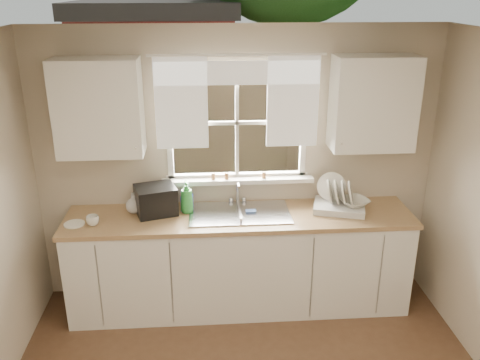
{
  "coord_description": "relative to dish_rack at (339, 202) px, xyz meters",
  "views": [
    {
      "loc": [
        -0.29,
        -2.34,
        2.79
      ],
      "look_at": [
        0.0,
        1.65,
        1.25
      ],
      "focal_mm": 38.0,
      "sensor_mm": 36.0,
      "label": 1
    }
  ],
  "objects": [
    {
      "name": "upper_cabinet_right",
      "position": [
        0.26,
        0.09,
        0.87
      ],
      "size": [
        0.7,
        0.33,
        0.8
      ],
      "primitive_type": "cube",
      "color": "white",
      "rests_on": "room_walls"
    },
    {
      "name": "soap_bottle_a",
      "position": [
        -1.35,
        0.04,
        0.08
      ],
      "size": [
        0.14,
        0.14,
        0.29
      ],
      "primitive_type": "imported",
      "rotation": [
        0.0,
        0.0,
        0.31
      ],
      "color": "green",
      "rests_on": "countertop"
    },
    {
      "name": "countertop",
      "position": [
        -0.89,
        -0.05,
        -0.09
      ],
      "size": [
        3.04,
        0.65,
        0.04
      ],
      "primitive_type": "cube",
      "color": "#A88254",
      "rests_on": "base_cabinets"
    },
    {
      "name": "cup",
      "position": [
        -2.13,
        -0.16,
        -0.03
      ],
      "size": [
        0.12,
        0.12,
        0.08
      ],
      "primitive_type": "imported",
      "rotation": [
        0.0,
        0.0,
        0.11
      ],
      "color": "white",
      "rests_on": "countertop"
    },
    {
      "name": "sill_jars",
      "position": [
        -0.92,
        0.21,
        0.2
      ],
      "size": [
        0.5,
        0.04,
        0.06
      ],
      "color": "brown",
      "rests_on": "window"
    },
    {
      "name": "bowl",
      "position": [
        0.12,
        -0.05,
        0.02
      ],
      "size": [
        0.32,
        0.32,
        0.06
      ],
      "primitive_type": "imported",
      "rotation": [
        0.0,
        0.0,
        0.38
      ],
      "color": "beige",
      "rests_on": "dish_rack"
    },
    {
      "name": "sink",
      "position": [
        -0.89,
        -0.02,
        -0.14
      ],
      "size": [
        0.88,
        0.52,
        0.4
      ],
      "color": "#B7B7BC",
      "rests_on": "countertop"
    },
    {
      "name": "saucer",
      "position": [
        -2.29,
        -0.14,
        -0.07
      ],
      "size": [
        0.17,
        0.17,
        0.01
      ],
      "primitive_type": "cylinder",
      "color": "white",
      "rests_on": "countertop"
    },
    {
      "name": "ceiling",
      "position": [
        -0.89,
        -1.73,
        1.52
      ],
      "size": [
        3.6,
        4.0,
        0.02
      ],
      "primitive_type": "cube",
      "color": "silver",
      "rests_on": "room_walls"
    },
    {
      "name": "wall_outlet",
      "position": [
        -0.01,
        0.25,
        0.1
      ],
      "size": [
        0.08,
        0.01,
        0.12
      ],
      "primitive_type": "cube",
      "color": "beige",
      "rests_on": "room_walls"
    },
    {
      "name": "black_appliance",
      "position": [
        -1.62,
        0.05,
        0.05
      ],
      "size": [
        0.41,
        0.38,
        0.25
      ],
      "primitive_type": "cube",
      "rotation": [
        0.0,
        0.0,
        0.29
      ],
      "color": "black",
      "rests_on": "countertop"
    },
    {
      "name": "upper_cabinet_left",
      "position": [
        -2.04,
        0.09,
        0.87
      ],
      "size": [
        0.7,
        0.33,
        0.8
      ],
      "primitive_type": "cube",
      "color": "white",
      "rests_on": "room_walls"
    },
    {
      "name": "window",
      "position": [
        -0.89,
        0.27,
        0.5
      ],
      "size": [
        1.38,
        0.16,
        1.06
      ],
      "color": "white",
      "rests_on": "room_walls"
    },
    {
      "name": "base_cabinets",
      "position": [
        -0.89,
        -0.05,
        -0.55
      ],
      "size": [
        3.0,
        0.62,
        0.87
      ],
      "primitive_type": "cube",
      "color": "white",
      "rests_on": "ground"
    },
    {
      "name": "soap_bottle_c",
      "position": [
        -1.82,
        0.08,
        0.02
      ],
      "size": [
        0.19,
        0.19,
        0.18
      ],
      "primitive_type": "imported",
      "rotation": [
        0.0,
        0.0,
        0.37
      ],
      "color": "#EDE3C3",
      "rests_on": "countertop"
    },
    {
      "name": "soap_bottle_b",
      "position": [
        -1.35,
        0.09,
        0.03
      ],
      "size": [
        0.11,
        0.12,
        0.21
      ],
      "primitive_type": "imported",
      "rotation": [
        0.0,
        0.0,
        -0.22
      ],
      "color": "blue",
      "rests_on": "countertop"
    },
    {
      "name": "dish_rack",
      "position": [
        0.0,
        0.0,
        0.0
      ],
      "size": [
        0.52,
        0.44,
        0.31
      ],
      "color": "silver",
      "rests_on": "countertop"
    },
    {
      "name": "room_walls",
      "position": [
        -0.89,
        -1.8,
        0.26
      ],
      "size": [
        3.62,
        4.02,
        2.5
      ],
      "color": "beige",
      "rests_on": "ground"
    },
    {
      "name": "curtains",
      "position": [
        -0.89,
        0.22,
        0.95
      ],
      "size": [
        1.5,
        0.03,
        0.81
      ],
      "color": "white",
      "rests_on": "room_walls"
    }
  ]
}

